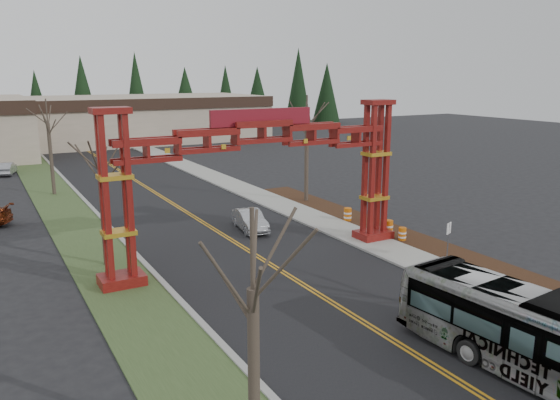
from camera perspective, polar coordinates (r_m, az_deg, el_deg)
road at (r=37.56m, az=-6.77°, el=-3.16°), size 12.00×110.00×0.02m
lane_line_left at (r=37.51m, az=-6.94°, el=-3.16°), size 0.12×100.00×0.01m
lane_line_right at (r=37.60m, az=-6.60°, el=-3.11°), size 0.12×100.00×0.01m
curb_right at (r=40.20m, az=1.33°, el=-1.89°), size 0.30×110.00×0.15m
sidewalk_right at (r=40.94m, az=3.08°, el=-1.63°), size 2.60×110.00×0.14m
landscape_strip at (r=31.90m, az=21.93°, el=-6.89°), size 2.60×50.00×0.12m
grass_median at (r=35.41m, az=-18.83°, el=-4.73°), size 4.00×110.00×0.08m
curb_left at (r=35.75m, az=-15.92°, el=-4.30°), size 0.30×110.00×0.15m
gateway_arch at (r=30.06m, az=-1.88°, el=4.54°), size 18.20×1.60×8.90m
retail_building_east at (r=91.72m, az=-14.48°, el=8.28°), size 38.00×20.30×7.00m
conifer_treeline at (r=101.42m, az=-21.80°, el=9.87°), size 116.10×5.60×13.00m
transit_bus at (r=21.25m, az=26.10°, el=-12.97°), size 3.66×11.43×3.13m
silver_sedan at (r=37.24m, az=-3.15°, el=-2.12°), size 2.09×4.41×1.40m
parked_car_far_a at (r=64.75m, az=-26.67°, el=2.96°), size 2.31×4.27×1.34m
bare_tree_median_near at (r=13.97m, az=-2.85°, el=-9.37°), size 3.21×3.21×7.23m
bare_tree_median_mid at (r=30.81m, az=-18.32°, el=3.19°), size 3.13×3.13×7.60m
bare_tree_median_far at (r=51.34m, az=-23.10°, el=7.35°), size 3.14×3.14×8.39m
bare_tree_right_far at (r=44.69m, az=2.83°, el=7.97°), size 3.39×3.39×8.78m
street_sign at (r=31.96m, az=17.20°, el=-3.43°), size 0.51×0.24×2.34m
barrel_south at (r=35.56m, az=12.66°, el=-3.55°), size 0.50×0.50×0.93m
barrel_mid at (r=36.42m, az=11.26°, el=-2.94°), size 0.60×0.60×1.11m
barrel_north at (r=39.57m, az=7.08°, el=-1.57°), size 0.56×0.56×1.03m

